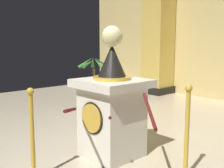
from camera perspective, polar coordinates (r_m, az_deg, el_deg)
ground_plane at (r=4.09m, az=-2.05°, el=-13.14°), size 10.71×10.71×0.00m
pedestal_clock at (r=3.72m, az=-0.04°, el=-4.77°), size 0.82×0.82×1.71m
stanchion_near at (r=3.28m, az=-15.63°, el=-12.36°), size 0.24×0.24×1.03m
stanchion_far at (r=3.30m, az=14.71°, el=-11.97°), size 0.24×0.24×1.06m
velvet_rope at (r=3.06m, az=-0.41°, el=-5.21°), size 1.22×1.22×0.22m
column_left at (r=8.37m, az=9.26°, el=9.50°), size 0.83×0.83×3.34m
potted_palm_left at (r=7.77m, az=-3.67°, el=0.03°), size 0.82×0.84×1.13m
cafe_table at (r=5.97m, az=-4.09°, el=-1.56°), size 0.64×0.64×0.72m
cafe_chair_red at (r=5.45m, az=-0.94°, el=-1.34°), size 0.55×0.55×0.96m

